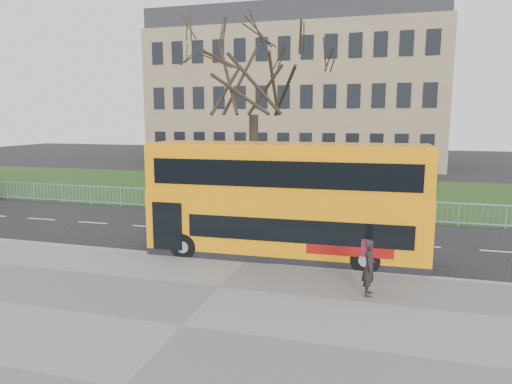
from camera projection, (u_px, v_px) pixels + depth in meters
ground at (257, 252)px, 17.36m from camera, size 120.00×120.00×0.00m
pavement at (182, 328)px, 10.94m from camera, size 80.00×10.50×0.12m
kerb at (245, 262)px, 15.88m from camera, size 80.00×0.20×0.14m
grass_verge at (314, 192)px, 30.94m from camera, size 80.00×15.40×0.08m
guard_railing at (291, 206)px, 23.54m from camera, size 40.00×0.12×1.10m
bare_tree at (254, 98)px, 26.66m from camera, size 8.56×8.56×12.23m
civic_building at (298, 100)px, 50.81m from camera, size 30.00×15.00×14.00m
yellow_bus at (286, 198)px, 16.23m from camera, size 9.85×2.61×4.10m
pedestrian at (369, 268)px, 12.69m from camera, size 0.39×0.59×1.60m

